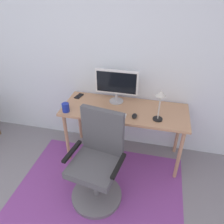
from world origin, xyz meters
The scene contains 10 objects.
wall_back centered at (0.00, 2.20, 1.30)m, with size 6.00×0.10×2.60m, color silver.
area_rug centered at (0.28, 1.20, 0.00)m, with size 1.92×1.42×0.01m, color #813F8F.
desk centered at (0.45, 1.83, 0.68)m, with size 1.53×0.59×0.76m.
monitor centered at (0.31, 1.99, 1.02)m, with size 0.53×0.18×0.43m.
keyboard centered at (0.28, 1.65, 0.77)m, with size 0.43×0.13×0.02m, color white.
computer_mouse centered at (0.59, 1.69, 0.78)m, with size 0.06×0.10×0.03m, color black.
coffee_cup centered at (-0.23, 1.62, 0.82)m, with size 0.09×0.09×0.11m, color #1A2B9A.
cell_phone centered at (-0.20, 2.01, 0.77)m, with size 0.07×0.14×0.01m, color black.
desk_lamp centered at (0.85, 1.70, 1.03)m, with size 0.11×0.11×0.37m.
office_chair centered at (0.29, 1.16, 0.43)m, with size 0.60×0.57×1.06m.
Camera 1 is at (0.80, -0.36, 2.17)m, focal length 34.62 mm.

